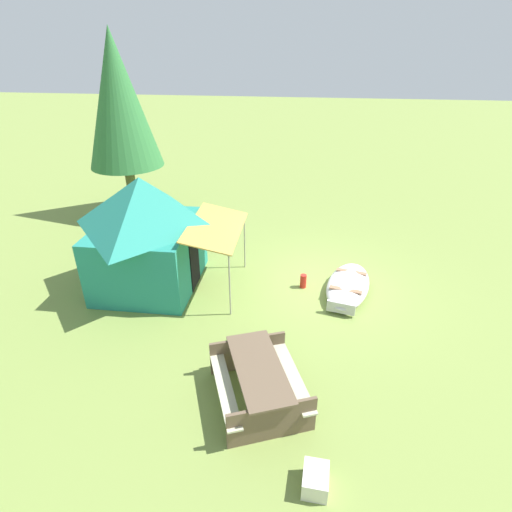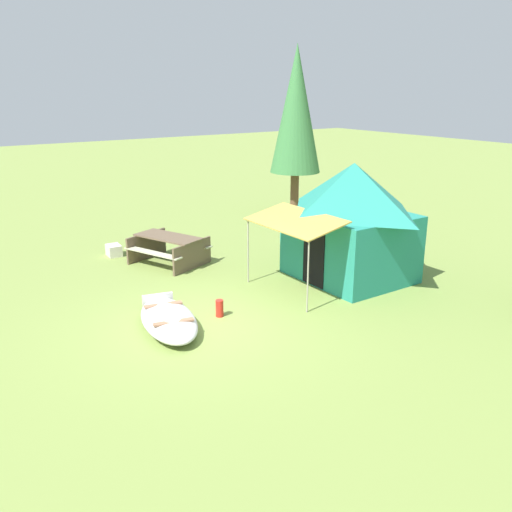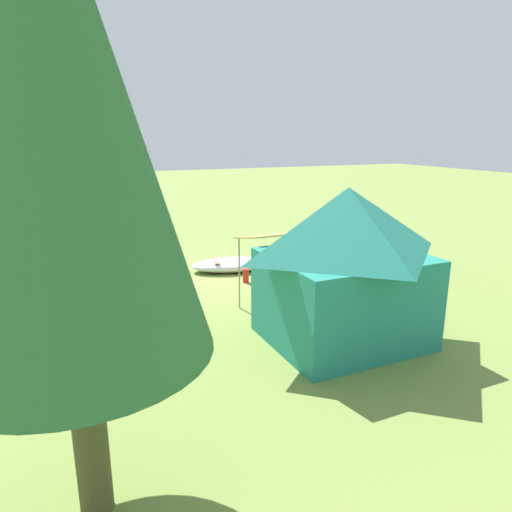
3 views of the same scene
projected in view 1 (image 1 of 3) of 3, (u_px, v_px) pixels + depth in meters
The scene contains 7 objects.
ground_plane at pixel (319, 285), 10.99m from camera, with size 80.00×80.00×0.00m, color olive.
beached_rowboat at pixel (348, 285), 10.61m from camera, with size 2.55×1.55×0.38m.
canvas_cabin_tent at pixel (146, 231), 10.38m from camera, with size 3.01×3.78×2.96m.
picnic_table at pixel (259, 379), 7.28m from camera, with size 2.34×2.12×0.79m.
cooler_box at pixel (315, 480), 5.97m from camera, with size 0.49×0.38×0.33m, color silver.
fuel_can at pixel (303, 281), 10.82m from camera, with size 0.17×0.17×0.37m, color red.
pine_tree_back_right at pixel (119, 101), 13.66m from camera, with size 2.57×2.57×6.29m.
Camera 1 is at (-9.46, 0.46, 5.88)m, focal length 28.56 mm.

